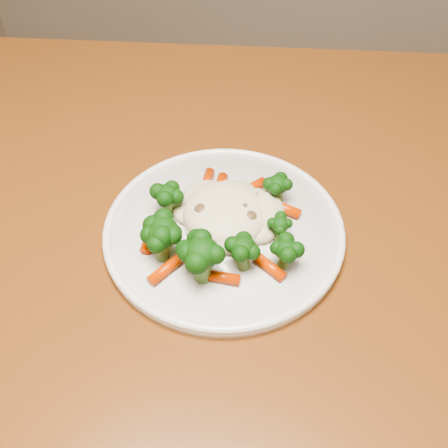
% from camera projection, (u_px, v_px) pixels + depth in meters
% --- Properties ---
extents(dining_table, '(1.27, 0.93, 0.75)m').
position_uv_depth(dining_table, '(290.00, 280.00, 0.72)').
color(dining_table, brown).
rests_on(dining_table, ground).
extents(plate, '(0.27, 0.27, 0.01)m').
position_uv_depth(plate, '(224.00, 232.00, 0.63)').
color(plate, white).
rests_on(plate, dining_table).
extents(meal, '(0.18, 0.18, 0.05)m').
position_uv_depth(meal, '(216.00, 226.00, 0.60)').
color(meal, beige).
rests_on(meal, plate).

